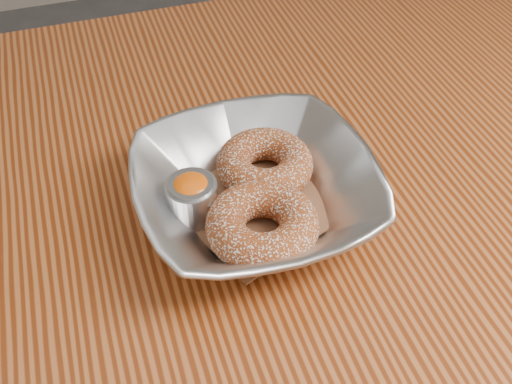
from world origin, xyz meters
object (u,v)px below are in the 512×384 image
object	(u,v)px
serving_bowl	(256,192)
donut_back	(265,164)
table	(251,224)
ramekin	(192,197)
donut_front	(262,225)

from	to	relation	value
serving_bowl	donut_back	xyz separation A→B (m)	(0.02, 0.04, -0.00)
table	donut_back	xyz separation A→B (m)	(0.01, -0.03, 0.13)
donut_back	table	bearing A→B (deg)	102.32
table	ramekin	size ratio (longest dim) A/B	22.72
table	donut_back	size ratio (longest dim) A/B	11.39
serving_bowl	donut_back	bearing A→B (deg)	59.43
table	serving_bowl	distance (m)	0.15
donut_back	donut_front	bearing A→B (deg)	-110.50
serving_bowl	table	bearing A→B (deg)	76.40
table	donut_front	distance (m)	0.17
ramekin	table	bearing A→B (deg)	35.81
table	serving_bowl	xyz separation A→B (m)	(-0.02, -0.07, 0.13)
donut_front	ramekin	xyz separation A→B (m)	(-0.06, 0.05, 0.00)
table	donut_front	bearing A→B (deg)	-102.38
table	ramekin	bearing A→B (deg)	-144.19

